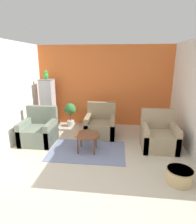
# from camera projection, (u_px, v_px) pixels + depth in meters

# --- Properties ---
(ground_plane) EXTENTS (20.00, 20.00, 0.00)m
(ground_plane) POSITION_uv_depth(u_px,v_px,m) (86.00, 193.00, 3.11)
(ground_plane) COLOR beige
(ground_plane) RESTS_ON ground
(wall_back_accent) EXTENTS (4.48, 0.06, 2.61)m
(wall_back_accent) POSITION_uv_depth(u_px,v_px,m) (104.00, 86.00, 6.19)
(wall_back_accent) COLOR orange
(wall_back_accent) RESTS_ON ground_plane
(wall_left) EXTENTS (0.06, 3.55, 2.61)m
(wall_left) POSITION_uv_depth(u_px,v_px,m) (11.00, 94.00, 4.69)
(wall_left) COLOR silver
(wall_left) RESTS_ON ground_plane
(wall_right) EXTENTS (0.06, 3.55, 2.61)m
(wall_right) POSITION_uv_depth(u_px,v_px,m) (195.00, 98.00, 4.23)
(wall_right) COLOR silver
(wall_right) RESTS_ON ground_plane
(area_rug) EXTENTS (1.81, 1.23, 0.01)m
(area_rug) POSITION_uv_depth(u_px,v_px,m) (87.00, 151.00, 4.56)
(area_rug) COLOR slate
(area_rug) RESTS_ON ground_plane
(coffee_table) EXTENTS (0.61, 0.61, 0.45)m
(coffee_table) POSITION_uv_depth(u_px,v_px,m) (87.00, 136.00, 4.45)
(coffee_table) COLOR brown
(coffee_table) RESTS_ON ground_plane
(armchair_left) EXTENTS (0.83, 0.81, 0.94)m
(armchair_left) POSITION_uv_depth(u_px,v_px,m) (39.00, 132.00, 4.98)
(armchair_left) COLOR slate
(armchair_left) RESTS_ON ground_plane
(armchair_right) EXTENTS (0.83, 0.81, 0.94)m
(armchair_right) POSITION_uv_depth(u_px,v_px,m) (159.00, 137.00, 4.65)
(armchair_right) COLOR #9E896B
(armchair_right) RESTS_ON ground_plane
(armchair_middle) EXTENTS (0.83, 0.81, 0.94)m
(armchair_middle) POSITION_uv_depth(u_px,v_px,m) (100.00, 126.00, 5.42)
(armchair_middle) COLOR #8E7A5B
(armchair_middle) RESTS_ON ground_plane
(birdcage) EXTENTS (0.56, 0.56, 1.57)m
(birdcage) POSITION_uv_depth(u_px,v_px,m) (48.00, 105.00, 6.05)
(birdcage) COLOR slate
(birdcage) RESTS_ON ground_plane
(parrot) EXTENTS (0.13, 0.23, 0.28)m
(parrot) POSITION_uv_depth(u_px,v_px,m) (46.00, 75.00, 5.80)
(parrot) COLOR green
(parrot) RESTS_ON birdcage
(potted_plant) EXTENTS (0.40, 0.36, 0.78)m
(potted_plant) POSITION_uv_depth(u_px,v_px,m) (70.00, 111.00, 6.17)
(potted_plant) COLOR beige
(potted_plant) RESTS_ON ground_plane
(wicker_basket) EXTENTS (0.46, 0.46, 0.27)m
(wicker_basket) POSITION_uv_depth(u_px,v_px,m) (179.00, 176.00, 3.34)
(wicker_basket) COLOR tan
(wicker_basket) RESTS_ON ground_plane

